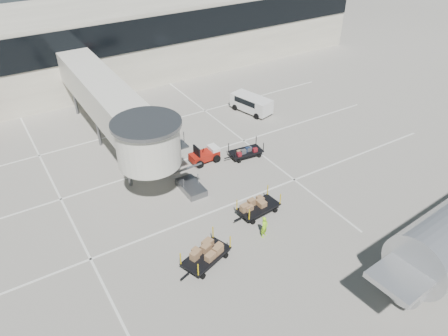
{
  "coord_description": "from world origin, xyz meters",
  "views": [
    {
      "loc": [
        -13.03,
        -18.53,
        19.55
      ],
      "look_at": [
        0.68,
        3.72,
        2.0
      ],
      "focal_mm": 35.0,
      "sensor_mm": 36.0,
      "label": 1
    }
  ],
  "objects": [
    {
      "name": "box_cart_near",
      "position": [
        1.41,
        0.27,
        0.55
      ],
      "size": [
        3.65,
        1.73,
        1.41
      ],
      "rotation": [
        0.0,
        0.0,
        0.1
      ],
      "color": "black",
      "rests_on": "ground"
    },
    {
      "name": "jet_bridge",
      "position": [
        -3.97,
        12.26,
        4.28
      ],
      "size": [
        5.7,
        20.4,
        6.03
      ],
      "color": "silver",
      "rests_on": "ground"
    },
    {
      "name": "minivan",
      "position": [
        9.79,
        13.53,
        0.96
      ],
      "size": [
        2.73,
        4.51,
        1.6
      ],
      "rotation": [
        0.0,
        0.0,
        0.26
      ],
      "color": "white",
      "rests_on": "ground"
    },
    {
      "name": "lane_markings",
      "position": [
        -0.67,
        9.33,
        0.01
      ],
      "size": [
        40.0,
        30.0,
        0.02
      ],
      "color": "silver",
      "rests_on": "ground"
    },
    {
      "name": "terminal",
      "position": [
        -0.35,
        29.94,
        4.11
      ],
      "size": [
        64.0,
        12.11,
        15.2
      ],
      "color": "silver",
      "rests_on": "ground"
    },
    {
      "name": "suitcase_cart",
      "position": [
        4.66,
        6.76,
        0.46
      ],
      "size": [
        3.4,
        1.61,
        1.31
      ],
      "rotation": [
        0.0,
        0.0,
        -0.1
      ],
      "color": "black",
      "rests_on": "ground"
    },
    {
      "name": "box_cart_far",
      "position": [
        -3.98,
        -1.9,
        0.59
      ],
      "size": [
        3.81,
        2.45,
        1.47
      ],
      "rotation": [
        0.0,
        0.0,
        0.34
      ],
      "color": "black",
      "rests_on": "ground"
    },
    {
      "name": "ground_worker",
      "position": [
        0.28,
        -1.89,
        0.79
      ],
      "size": [
        0.67,
        0.56,
        1.57
      ],
      "primitive_type": "imported",
      "rotation": [
        0.0,
        0.0,
        0.38
      ],
      "color": "#88D616",
      "rests_on": "ground"
    },
    {
      "name": "ground",
      "position": [
        0.0,
        0.0,
        0.0
      ],
      "size": [
        140.0,
        140.0,
        0.0
      ],
      "primitive_type": "plane",
      "color": "#A8A296",
      "rests_on": "ground"
    },
    {
      "name": "baggage_tug",
      "position": [
        1.47,
        7.95,
        0.58
      ],
      "size": [
        2.45,
        1.57,
        1.59
      ],
      "rotation": [
        0.0,
        0.0,
        0.02
      ],
      "color": "maroon",
      "rests_on": "ground"
    }
  ]
}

